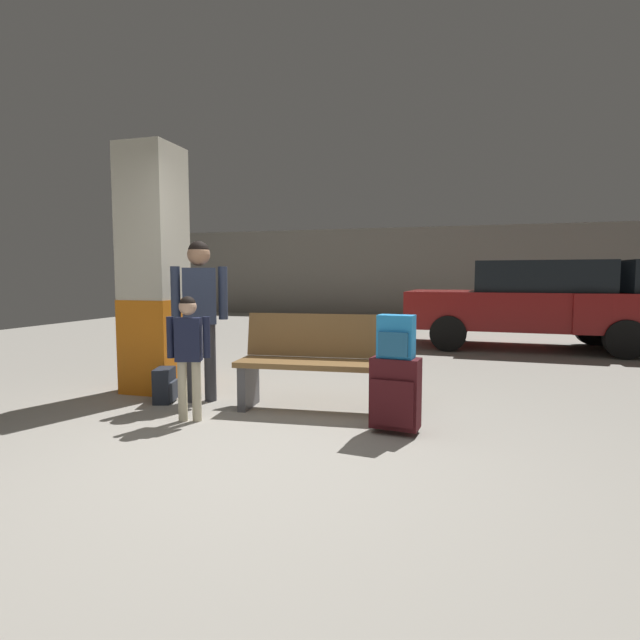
{
  "coord_description": "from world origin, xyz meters",
  "views": [
    {
      "loc": [
        1.36,
        -3.0,
        1.24
      ],
      "look_at": [
        0.15,
        1.3,
        0.85
      ],
      "focal_mm": 27.72,
      "sensor_mm": 36.0,
      "label": 1
    }
  ],
  "objects_px": {
    "parked_car_near": "(531,302)",
    "backpack_dark_floor": "(165,386)",
    "structural_pillar": "(154,271)",
    "backpack_bright": "(396,337)",
    "bench": "(324,363)",
    "adult": "(200,303)",
    "child": "(188,345)",
    "suitcase": "(395,393)"
  },
  "relations": [
    {
      "from": "parked_car_near",
      "to": "backpack_dark_floor",
      "type": "bearing_deg",
      "value": -128.58
    },
    {
      "from": "structural_pillar",
      "to": "backpack_bright",
      "type": "distance_m",
      "value": 2.87
    },
    {
      "from": "structural_pillar",
      "to": "bench",
      "type": "height_order",
      "value": "structural_pillar"
    },
    {
      "from": "backpack_bright",
      "to": "adult",
      "type": "xyz_separation_m",
      "value": [
        -1.99,
        0.49,
        0.21
      ]
    },
    {
      "from": "parked_car_near",
      "to": "structural_pillar",
      "type": "bearing_deg",
      "value": -133.71
    },
    {
      "from": "backpack_bright",
      "to": "backpack_dark_floor",
      "type": "bearing_deg",
      "value": 171.11
    },
    {
      "from": "structural_pillar",
      "to": "backpack_dark_floor",
      "type": "xyz_separation_m",
      "value": [
        0.38,
        -0.43,
        -1.13
      ]
    },
    {
      "from": "backpack_dark_floor",
      "to": "adult",
      "type": "bearing_deg",
      "value": 21.34
    },
    {
      "from": "adult",
      "to": "backpack_dark_floor",
      "type": "bearing_deg",
      "value": -158.66
    },
    {
      "from": "backpack_bright",
      "to": "adult",
      "type": "height_order",
      "value": "adult"
    },
    {
      "from": "structural_pillar",
      "to": "parked_car_near",
      "type": "xyz_separation_m",
      "value": [
        4.38,
        4.58,
        -0.5
      ]
    },
    {
      "from": "child",
      "to": "parked_car_near",
      "type": "height_order",
      "value": "parked_car_near"
    },
    {
      "from": "structural_pillar",
      "to": "backpack_bright",
      "type": "height_order",
      "value": "structural_pillar"
    },
    {
      "from": "structural_pillar",
      "to": "child",
      "type": "relative_size",
      "value": 2.43
    },
    {
      "from": "child",
      "to": "structural_pillar",
      "type": "bearing_deg",
      "value": 135.53
    },
    {
      "from": "bench",
      "to": "adult",
      "type": "bearing_deg",
      "value": -177.75
    },
    {
      "from": "child",
      "to": "suitcase",
      "type": "bearing_deg",
      "value": 4.91
    },
    {
      "from": "suitcase",
      "to": "backpack_bright",
      "type": "xyz_separation_m",
      "value": [
        -0.0,
        -0.0,
        0.45
      ]
    },
    {
      "from": "suitcase",
      "to": "backpack_bright",
      "type": "bearing_deg",
      "value": -95.69
    },
    {
      "from": "bench",
      "to": "suitcase",
      "type": "xyz_separation_m",
      "value": [
        0.73,
        -0.54,
        -0.12
      ]
    },
    {
      "from": "backpack_bright",
      "to": "child",
      "type": "height_order",
      "value": "child"
    },
    {
      "from": "structural_pillar",
      "to": "child",
      "type": "xyz_separation_m",
      "value": [
        0.96,
        -0.94,
        -0.64
      ]
    },
    {
      "from": "backpack_bright",
      "to": "bench",
      "type": "bearing_deg",
      "value": 143.51
    },
    {
      "from": "suitcase",
      "to": "backpack_dark_floor",
      "type": "height_order",
      "value": "suitcase"
    },
    {
      "from": "backpack_bright",
      "to": "structural_pillar",
      "type": "bearing_deg",
      "value": 163.65
    },
    {
      "from": "child",
      "to": "backpack_bright",
      "type": "bearing_deg",
      "value": 4.89
    },
    {
      "from": "suitcase",
      "to": "adult",
      "type": "bearing_deg",
      "value": 166.14
    },
    {
      "from": "structural_pillar",
      "to": "child",
      "type": "bearing_deg",
      "value": -44.47
    },
    {
      "from": "parked_car_near",
      "to": "adult",
      "type": "bearing_deg",
      "value": -126.91
    },
    {
      "from": "structural_pillar",
      "to": "suitcase",
      "type": "distance_m",
      "value": 2.98
    },
    {
      "from": "structural_pillar",
      "to": "adult",
      "type": "bearing_deg",
      "value": -22.91
    },
    {
      "from": "suitcase",
      "to": "structural_pillar",
      "type": "bearing_deg",
      "value": 163.66
    },
    {
      "from": "structural_pillar",
      "to": "parked_car_near",
      "type": "distance_m",
      "value": 6.36
    },
    {
      "from": "suitcase",
      "to": "backpack_dark_floor",
      "type": "relative_size",
      "value": 1.78
    },
    {
      "from": "structural_pillar",
      "to": "adult",
      "type": "height_order",
      "value": "structural_pillar"
    },
    {
      "from": "adult",
      "to": "backpack_dark_floor",
      "type": "relative_size",
      "value": 4.68
    },
    {
      "from": "backpack_bright",
      "to": "parked_car_near",
      "type": "relative_size",
      "value": 0.08
    },
    {
      "from": "backpack_dark_floor",
      "to": "backpack_bright",
      "type": "bearing_deg",
      "value": -8.89
    },
    {
      "from": "bench",
      "to": "backpack_bright",
      "type": "distance_m",
      "value": 0.97
    },
    {
      "from": "backpack_bright",
      "to": "suitcase",
      "type": "bearing_deg",
      "value": 84.31
    },
    {
      "from": "structural_pillar",
      "to": "suitcase",
      "type": "height_order",
      "value": "structural_pillar"
    },
    {
      "from": "suitcase",
      "to": "bench",
      "type": "bearing_deg",
      "value": 143.54
    }
  ]
}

